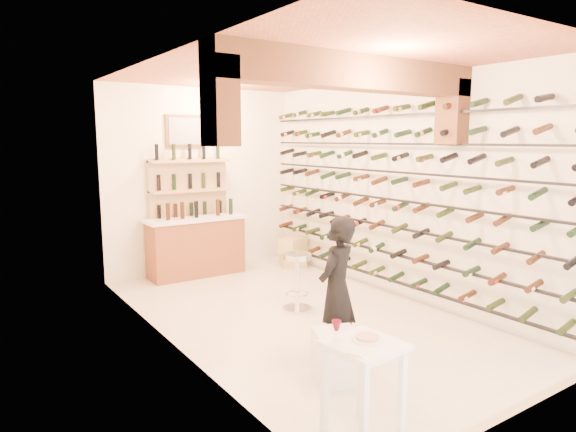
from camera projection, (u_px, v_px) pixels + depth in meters
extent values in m
plane|color=beige|center=(301.00, 316.00, 6.68)|extent=(6.00, 6.00, 0.00)
cube|color=white|center=(202.00, 180.00, 8.89)|extent=(3.50, 0.02, 3.20)
cube|color=white|center=(522.00, 230.00, 3.98)|extent=(3.50, 0.02, 3.20)
cube|color=white|center=(170.00, 206.00, 5.46)|extent=(0.02, 6.00, 3.20)
cube|color=white|center=(398.00, 188.00, 7.41)|extent=(0.02, 6.00, 3.20)
cube|color=#AB5C3C|center=(302.00, 67.00, 6.19)|extent=(3.50, 6.00, 0.02)
cube|color=brown|center=(356.00, 73.00, 5.40)|extent=(3.50, 0.35, 0.36)
cube|color=brown|center=(220.00, 102.00, 4.55)|extent=(0.24, 0.35, 0.80)
cube|color=brown|center=(452.00, 112.00, 6.37)|extent=(0.24, 0.35, 0.80)
cube|color=black|center=(387.00, 279.00, 7.52)|extent=(0.06, 5.70, 0.03)
cube|color=black|center=(388.00, 253.00, 7.46)|extent=(0.06, 5.70, 0.03)
cube|color=black|center=(389.00, 226.00, 7.40)|extent=(0.06, 5.70, 0.03)
cube|color=black|center=(390.00, 199.00, 7.34)|extent=(0.06, 5.70, 0.03)
cube|color=black|center=(390.00, 172.00, 7.28)|extent=(0.06, 5.70, 0.03)
cube|color=black|center=(391.00, 144.00, 7.22)|extent=(0.06, 5.70, 0.03)
cube|color=black|center=(392.00, 115.00, 7.16)|extent=(0.06, 5.70, 0.03)
cube|color=brown|center=(196.00, 248.00, 8.60)|extent=(1.60, 0.55, 0.96)
cube|color=white|center=(195.00, 219.00, 8.53)|extent=(1.70, 0.62, 0.05)
cube|color=tan|center=(189.00, 216.00, 8.75)|extent=(1.40, 0.10, 2.00)
cube|color=tan|center=(192.00, 248.00, 8.75)|extent=(1.40, 0.28, 0.04)
cube|color=tan|center=(191.00, 219.00, 8.67)|extent=(1.40, 0.28, 0.04)
cube|color=tan|center=(191.00, 190.00, 8.60)|extent=(1.40, 0.28, 0.04)
cube|color=tan|center=(190.00, 161.00, 8.52)|extent=(1.40, 0.28, 0.04)
cube|color=brown|center=(185.00, 131.00, 8.57)|extent=(0.70, 0.04, 0.55)
cube|color=#99998C|center=(186.00, 131.00, 8.55)|extent=(0.60, 0.01, 0.45)
cube|color=white|center=(364.00, 345.00, 3.88)|extent=(0.56, 0.56, 0.05)
cube|color=white|center=(364.00, 412.00, 3.65)|extent=(0.05, 0.05, 0.71)
cube|color=white|center=(402.00, 394.00, 3.91)|extent=(0.05, 0.05, 0.71)
cube|color=white|center=(324.00, 390.00, 3.98)|extent=(0.05, 0.05, 0.71)
cube|color=white|center=(362.00, 374.00, 4.24)|extent=(0.05, 0.05, 0.71)
cylinder|color=white|center=(367.00, 339.00, 3.92)|extent=(0.24, 0.24, 0.02)
cylinder|color=#BF7266|center=(367.00, 337.00, 3.92)|extent=(0.18, 0.18, 0.02)
cube|color=white|center=(357.00, 352.00, 3.68)|extent=(0.16, 0.16, 0.02)
cylinder|color=white|center=(336.00, 340.00, 3.92)|extent=(0.07, 0.07, 0.00)
cylinder|color=white|center=(336.00, 334.00, 3.91)|extent=(0.01, 0.01, 0.09)
cone|color=#4F0612|center=(336.00, 325.00, 3.90)|extent=(0.08, 0.08, 0.08)
cube|color=white|center=(336.00, 356.00, 4.84)|extent=(0.52, 0.52, 0.50)
imported|color=black|center=(337.00, 289.00, 5.25)|extent=(0.66, 0.58, 1.53)
cylinder|color=silver|center=(297.00, 309.00, 6.91)|extent=(0.41, 0.41, 0.03)
cylinder|color=silver|center=(297.00, 283.00, 6.86)|extent=(0.08, 0.08, 0.71)
cylinder|color=silver|center=(297.00, 256.00, 6.80)|extent=(0.39, 0.39, 0.07)
torus|color=silver|center=(297.00, 294.00, 6.88)|extent=(0.31, 0.31, 0.02)
cube|color=tan|center=(293.00, 259.00, 9.23)|extent=(0.52, 0.44, 0.27)
cube|color=tan|center=(293.00, 245.00, 9.19)|extent=(0.56, 0.47, 0.28)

